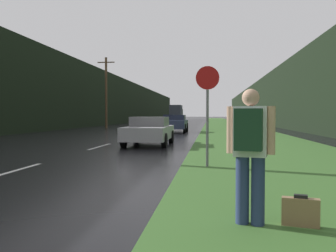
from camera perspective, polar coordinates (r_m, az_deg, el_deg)
grass_verge at (r=41.33m, az=9.86°, el=-0.15°), size 6.00×240.00×0.02m
lane_stripe_b at (r=9.36m, az=-24.06°, el=-6.78°), size 0.12×3.00×0.01m
lane_stripe_c at (r=15.74m, az=-10.87°, el=-3.24°), size 0.12×3.00×0.01m
lane_stripe_d at (r=22.49m, az=-5.46°, el=-1.72°), size 0.12×3.00×0.01m
lane_stripe_e at (r=29.36m, az=-2.56°, el=-0.90°), size 0.12×3.00×0.01m
treeline_far_side at (r=53.37m, az=-9.30°, el=4.16°), size 2.00×140.00×7.24m
treeline_near_side at (r=51.94m, az=15.92°, el=3.86°), size 2.00×140.00×6.65m
utility_pole_far at (r=38.01m, az=-9.89°, el=5.45°), size 1.80×0.24×7.40m
stop_sign at (r=9.33m, az=6.34°, el=3.08°), size 0.61×0.07×2.64m
hitchhiker_with_backpack at (r=4.45m, az=13.02°, el=-3.40°), size 0.57×0.47×1.69m
suitcase at (r=4.71m, az=20.49°, el=-12.86°), size 0.45×0.22×0.40m
car_passing_near at (r=16.28m, az=-3.01°, el=-0.74°), size 1.94×4.27×1.28m
car_passing_far at (r=28.50m, az=1.21°, el=0.47°), size 1.86×4.27×1.38m
car_oncoming at (r=58.60m, az=0.15°, el=1.15°), size 2.03×4.66×1.44m
delivery_truck at (r=71.51m, az=1.35°, el=2.06°), size 2.38×6.97×3.33m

